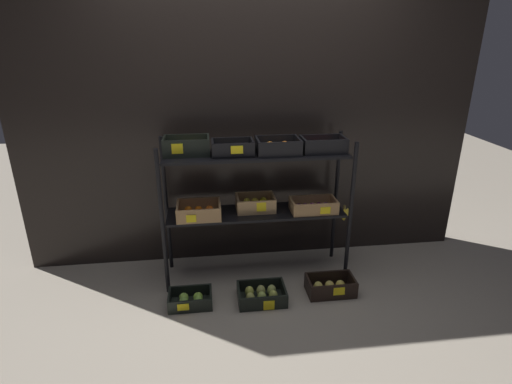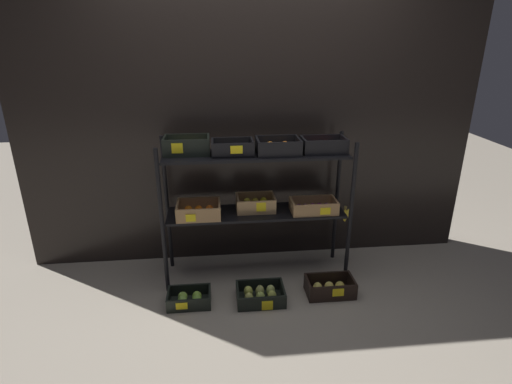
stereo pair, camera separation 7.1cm
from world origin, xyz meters
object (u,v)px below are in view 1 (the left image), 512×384
Objects in this scene: crate_ground_pear at (262,295)px; crate_ground_apple_gold at (330,287)px; crate_ground_apple_green at (191,300)px; display_rack at (256,180)px.

crate_ground_pear is 0.98× the size of crate_ground_apple_gold.
crate_ground_apple_gold is (0.55, 0.03, 0.00)m from crate_ground_pear.
crate_ground_pear is at bearing -1.66° from crate_ground_apple_green.
display_rack is at bearing 146.16° from crate_ground_apple_gold.
crate_ground_pear is (-0.01, -0.40, -0.79)m from display_rack.
crate_ground_apple_gold is (1.09, 0.01, 0.01)m from crate_ground_apple_green.
crate_ground_apple_green is 1.09m from crate_ground_apple_gold.
crate_ground_pear reaches higher than crate_ground_apple_green.
crate_ground_pear is (0.54, -0.02, 0.01)m from crate_ground_apple_green.
display_rack reaches higher than crate_ground_pear.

